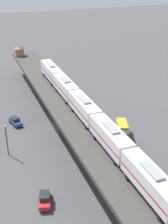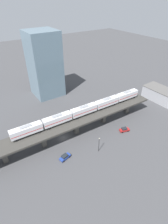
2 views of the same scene
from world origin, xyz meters
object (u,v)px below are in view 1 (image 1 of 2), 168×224
at_px(delivery_truck, 122,130).
at_px(street_car_red, 45,199).
at_px(subway_train, 84,107).
at_px(street_car_blue, 15,121).
at_px(street_lamp, 6,137).
at_px(signal_hut, 19,51).

bearing_deg(delivery_truck, street_car_red, 32.91).
relative_size(subway_train, street_car_blue, 13.31).
relative_size(street_car_red, street_lamp, 0.68).
height_order(signal_hut, street_lamp, signal_hut).
relative_size(signal_hut, delivery_truck, 0.45).
distance_m(subway_train, delivery_truck, 12.54).
height_order(street_car_red, street_lamp, street_lamp).
relative_size(subway_train, street_car_red, 13.20).
bearing_deg(street_car_red, delivery_truck, -147.09).
distance_m(street_car_blue, street_lamp, 13.75).
bearing_deg(street_lamp, subway_train, 167.10).
bearing_deg(signal_hut, street_car_red, 81.14).
xyz_separation_m(street_car_blue, delivery_truck, (-21.18, 15.27, 0.82)).
relative_size(subway_train, delivery_truck, 8.31).
xyz_separation_m(street_car_red, street_lamp, (2.95, -16.89, 3.17)).
distance_m(subway_train, signal_hut, 53.16).
bearing_deg(delivery_truck, street_car_blue, -35.79).
bearing_deg(street_car_blue, street_car_red, 87.97).
xyz_separation_m(subway_train, street_car_blue, (11.41, -16.30, -8.62)).
bearing_deg(street_car_red, signal_hut, -98.86).
bearing_deg(street_car_blue, subway_train, 125.00).
bearing_deg(delivery_truck, signal_hut, -77.17).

